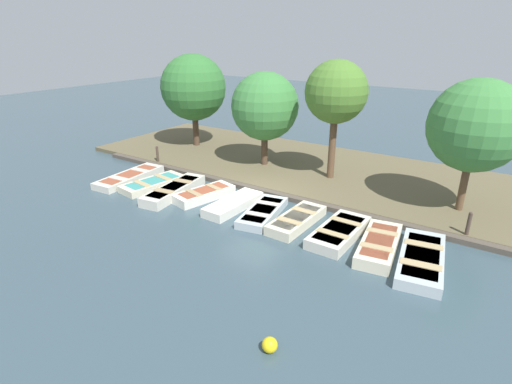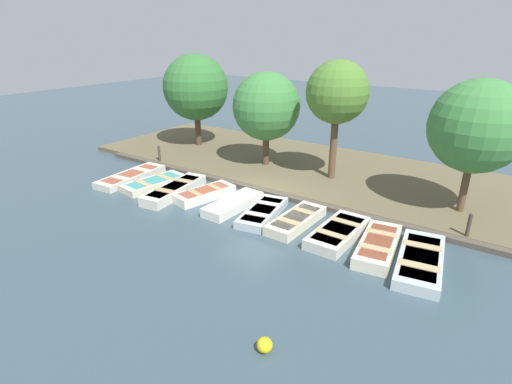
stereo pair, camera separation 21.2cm
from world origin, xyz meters
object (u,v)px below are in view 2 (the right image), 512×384
(rowboat_2, at_px, (174,190))
(park_tree_center, at_px, (337,93))
(park_tree_right, at_px, (477,127))
(park_tree_left, at_px, (266,107))
(rowboat_4, at_px, (233,204))
(rowboat_0, at_px, (131,176))
(rowboat_1, at_px, (154,183))
(rowboat_3, at_px, (205,194))
(rowboat_6, at_px, (296,220))
(mooring_post_near, at_px, (159,155))
(buoy, at_px, (265,345))
(mooring_post_far, at_px, (468,227))
(rowboat_7, at_px, (338,232))
(park_tree_far_left, at_px, (196,88))
(rowboat_9, at_px, (420,260))
(rowboat_5, at_px, (263,212))
(rowboat_8, at_px, (378,245))

(rowboat_2, bearing_deg, park_tree_center, 129.03)
(park_tree_right, bearing_deg, park_tree_left, -93.88)
(rowboat_4, bearing_deg, park_tree_right, 122.03)
(rowboat_0, xyz_separation_m, rowboat_1, (-0.02, 1.59, -0.01))
(rowboat_0, relative_size, rowboat_2, 1.01)
(rowboat_0, relative_size, park_tree_left, 0.75)
(rowboat_3, relative_size, park_tree_left, 0.58)
(rowboat_6, height_order, mooring_post_near, mooring_post_near)
(mooring_post_near, height_order, buoy, mooring_post_near)
(rowboat_6, distance_m, mooring_post_far, 5.79)
(rowboat_7, relative_size, buoy, 8.25)
(rowboat_0, distance_m, rowboat_3, 4.44)
(rowboat_4, height_order, mooring_post_near, mooring_post_near)
(rowboat_1, bearing_deg, rowboat_0, -80.97)
(rowboat_1, bearing_deg, park_tree_left, 160.03)
(rowboat_7, height_order, park_tree_far_left, park_tree_far_left)
(rowboat_4, relative_size, buoy, 7.99)
(rowboat_9, height_order, buoy, rowboat_9)
(rowboat_7, relative_size, mooring_post_near, 2.79)
(rowboat_1, bearing_deg, rowboat_4, 99.73)
(rowboat_5, bearing_deg, rowboat_6, 81.83)
(buoy, bearing_deg, rowboat_2, -123.47)
(rowboat_4, bearing_deg, park_tree_center, 160.90)
(rowboat_6, relative_size, park_tree_right, 0.55)
(rowboat_1, xyz_separation_m, rowboat_8, (-0.05, 10.42, 0.05))
(rowboat_2, distance_m, park_tree_left, 6.21)
(mooring_post_far, bearing_deg, park_tree_far_left, -103.36)
(rowboat_8, bearing_deg, rowboat_4, -98.54)
(rowboat_1, bearing_deg, park_tree_far_left, -147.64)
(rowboat_8, relative_size, park_tree_far_left, 0.56)
(rowboat_9, distance_m, park_tree_center, 8.42)
(rowboat_3, distance_m, mooring_post_near, 5.45)
(rowboat_3, xyz_separation_m, mooring_post_far, (-2.13, 9.83, 0.33))
(rowboat_7, relative_size, rowboat_8, 0.96)
(mooring_post_far, height_order, park_tree_left, park_tree_left)
(rowboat_3, distance_m, rowboat_5, 3.03)
(rowboat_4, distance_m, rowboat_6, 2.81)
(rowboat_1, xyz_separation_m, buoy, (5.67, 9.80, 0.02))
(rowboat_3, distance_m, rowboat_4, 1.67)
(rowboat_3, height_order, rowboat_8, rowboat_8)
(rowboat_0, distance_m, rowboat_8, 12.01)
(rowboat_1, xyz_separation_m, rowboat_5, (-0.16, 5.87, -0.00))
(rowboat_0, relative_size, mooring_post_far, 3.43)
(rowboat_8, relative_size, buoy, 8.57)
(rowboat_5, distance_m, park_tree_right, 8.30)
(rowboat_3, height_order, park_tree_left, park_tree_left)
(park_tree_far_left, bearing_deg, park_tree_center, 84.51)
(rowboat_4, distance_m, mooring_post_far, 8.49)
(rowboat_9, xyz_separation_m, mooring_post_near, (-2.44, -13.93, 0.35))
(park_tree_center, bearing_deg, rowboat_7, 27.06)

